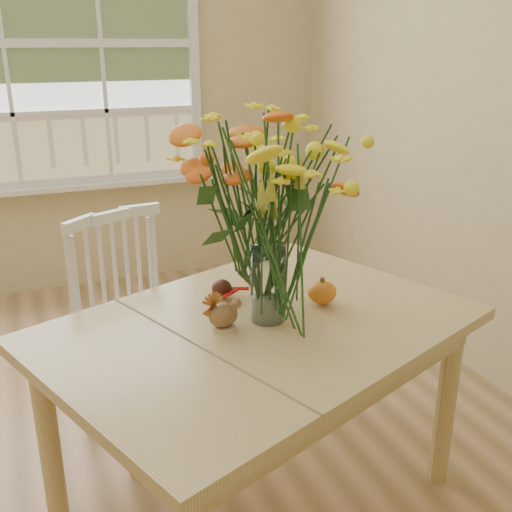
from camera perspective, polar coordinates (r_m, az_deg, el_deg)
name	(u,v)px	position (r m, az deg, el deg)	size (l,w,h in m)	color
wall_back	(8,79)	(3.95, -22.57, 15.30)	(4.00, 0.02, 2.70)	tan
window	(3,47)	(3.91, -22.93, 17.90)	(2.42, 0.12, 1.74)	silver
dining_table	(258,348)	(1.98, 0.22, -8.72)	(1.58, 1.37, 0.71)	tan
windsor_chair	(131,317)	(2.47, -11.80, -5.69)	(0.55, 0.54, 0.91)	white
flower_vase	(268,206)	(1.82, 1.19, 4.77)	(0.53, 0.53, 0.63)	white
pumpkin	(322,293)	(2.06, 6.29, -3.54)	(0.10, 0.10, 0.08)	orange
turkey_figurine	(223,316)	(1.87, -3.13, -5.68)	(0.10, 0.08, 0.12)	#CCB78C
dark_gourd	(222,289)	(2.10, -3.28, -3.18)	(0.12, 0.07, 0.06)	#38160F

